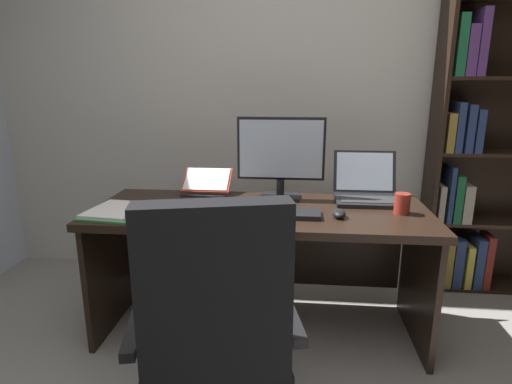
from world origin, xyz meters
TOP-DOWN VIEW (x-y plane):
  - wall_back at (0.00, 1.89)m, footprint 4.65×0.12m
  - desk at (-0.08, 1.09)m, footprint 1.76×0.68m
  - bookshelf at (1.30, 1.68)m, footprint 0.84×0.26m
  - office_chair at (-0.16, 0.19)m, footprint 0.68×0.60m
  - monitor at (0.02, 1.23)m, footprint 0.49×0.16m
  - laptop at (0.50, 1.24)m, footprint 0.36×0.34m
  - keyboard at (0.02, 0.90)m, footprint 0.42×0.15m
  - computer_mouse at (0.32, 0.90)m, footprint 0.06×0.10m
  - reading_stand_with_book at (-0.42, 1.28)m, footprint 0.28×0.24m
  - open_binder at (-0.68, 0.85)m, footprint 0.54×0.37m
  - notepad at (-0.33, 1.02)m, footprint 0.17×0.22m
  - pen at (-0.31, 1.02)m, footprint 0.14×0.04m
  - coffee_mug at (0.64, 1.00)m, footprint 0.08×0.08m

SIDE VIEW (x-z plane):
  - office_chair at x=-0.16m, z-range -0.08..0.94m
  - desk at x=-0.08m, z-range 0.17..0.88m
  - notepad at x=-0.33m, z-range 0.71..0.72m
  - open_binder at x=-0.68m, z-range 0.71..0.73m
  - keyboard at x=0.02m, z-range 0.71..0.74m
  - pen at x=-0.31m, z-range 0.72..0.73m
  - computer_mouse at x=0.32m, z-range 0.71..0.75m
  - coffee_mug at x=0.64m, z-range 0.71..0.82m
  - laptop at x=0.50m, z-range 0.64..0.89m
  - reading_stand_with_book at x=-0.42m, z-range 0.71..0.85m
  - monitor at x=0.02m, z-range 0.72..1.18m
  - bookshelf at x=1.30m, z-range -0.06..2.24m
  - wall_back at x=0.00m, z-range 0.00..2.90m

